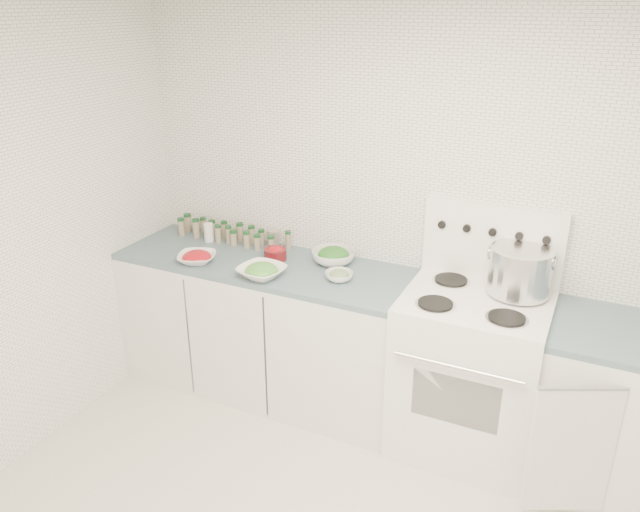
{
  "coord_description": "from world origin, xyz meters",
  "views": [
    {
      "loc": [
        0.99,
        -1.82,
        2.4
      ],
      "look_at": [
        -0.42,
        1.14,
        1.03
      ],
      "focal_mm": 35.0,
      "sensor_mm": 36.0,
      "label": 1
    }
  ],
  "objects_px": {
    "bowl_tomato": "(197,257)",
    "stock_pot": "(520,269)",
    "stove": "(470,369)",
    "bowl_snowpea": "(262,271)"
  },
  "relations": [
    {
      "from": "stove",
      "to": "stock_pot",
      "type": "bearing_deg",
      "value": 36.88
    },
    {
      "from": "bowl_tomato",
      "to": "stock_pot",
      "type": "bearing_deg",
      "value": 9.62
    },
    {
      "from": "stove",
      "to": "bowl_snowpea",
      "type": "xyz_separation_m",
      "value": [
        -1.2,
        -0.2,
        0.44
      ]
    },
    {
      "from": "stove",
      "to": "bowl_tomato",
      "type": "xyz_separation_m",
      "value": [
        -1.66,
        -0.18,
        0.44
      ]
    },
    {
      "from": "stove",
      "to": "bowl_tomato",
      "type": "height_order",
      "value": "stove"
    },
    {
      "from": "stock_pot",
      "to": "bowl_tomato",
      "type": "xyz_separation_m",
      "value": [
        -1.84,
        -0.31,
        -0.15
      ]
    },
    {
      "from": "stove",
      "to": "bowl_tomato",
      "type": "distance_m",
      "value": 1.73
    },
    {
      "from": "bowl_tomato",
      "to": "bowl_snowpea",
      "type": "distance_m",
      "value": 0.47
    },
    {
      "from": "stove",
      "to": "bowl_snowpea",
      "type": "relative_size",
      "value": 4.57
    },
    {
      "from": "stock_pot",
      "to": "stove",
      "type": "bearing_deg",
      "value": -143.12
    }
  ]
}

